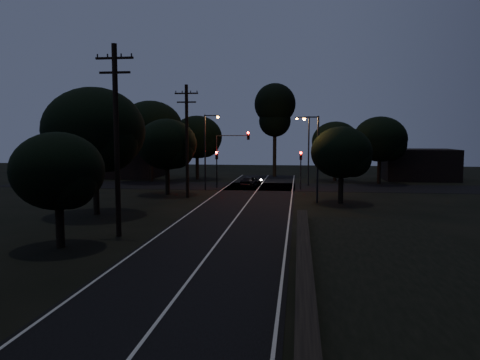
# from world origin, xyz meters

# --- Properties ---
(road_surface) EXTENTS (60.00, 70.00, 0.03)m
(road_surface) POSITION_xyz_m (0.00, 31.12, 0.01)
(road_surface) COLOR black
(road_surface) RESTS_ON ground
(retaining_wall) EXTENTS (6.93, 26.00, 1.60)m
(retaining_wall) POSITION_xyz_m (7.74, 3.00, 0.62)
(retaining_wall) COLOR black
(retaining_wall) RESTS_ON ground
(utility_pole_mid) EXTENTS (2.20, 0.30, 11.00)m
(utility_pole_mid) POSITION_xyz_m (-6.00, 15.00, 5.74)
(utility_pole_mid) COLOR black
(utility_pole_mid) RESTS_ON ground
(utility_pole_far) EXTENTS (2.20, 0.30, 10.50)m
(utility_pole_far) POSITION_xyz_m (-6.00, 32.00, 5.48)
(utility_pole_far) COLOR black
(utility_pole_far) RESTS_ON ground
(tree_left_b) EXTENTS (4.76, 4.76, 6.05)m
(tree_left_b) POSITION_xyz_m (-7.83, 11.90, 3.92)
(tree_left_b) COLOR black
(tree_left_b) RESTS_ON ground
(tree_left_c) EXTENTS (7.40, 7.40, 9.35)m
(tree_left_c) POSITION_xyz_m (-10.24, 21.85, 6.05)
(tree_left_c) COLOR black
(tree_left_c) RESTS_ON ground
(tree_left_d) EXTENTS (5.88, 5.88, 7.46)m
(tree_left_d) POSITION_xyz_m (-8.29, 33.88, 4.83)
(tree_left_d) COLOR black
(tree_left_d) RESTS_ON ground
(tree_far_nw) EXTENTS (6.63, 6.63, 8.40)m
(tree_far_nw) POSITION_xyz_m (-8.77, 49.87, 5.44)
(tree_far_nw) COLOR black
(tree_far_nw) RESTS_ON ground
(tree_far_w) EXTENTS (7.93, 7.93, 10.11)m
(tree_far_w) POSITION_xyz_m (-13.72, 45.84, 6.57)
(tree_far_w) COLOR black
(tree_far_w) RESTS_ON ground
(tree_far_ne) EXTENTS (5.99, 5.99, 7.57)m
(tree_far_ne) POSITION_xyz_m (9.21, 49.88, 4.90)
(tree_far_ne) COLOR black
(tree_far_ne) RESTS_ON ground
(tree_far_e) EXTENTS (6.36, 6.36, 8.07)m
(tree_far_e) POSITION_xyz_m (14.23, 46.87, 5.23)
(tree_far_e) COLOR black
(tree_far_e) RESTS_ON ground
(tree_right_a) EXTENTS (5.20, 5.20, 6.61)m
(tree_right_a) POSITION_xyz_m (8.18, 29.89, 4.29)
(tree_right_a) COLOR black
(tree_right_a) RESTS_ON ground
(tall_pine) EXTENTS (5.72, 5.72, 13.01)m
(tall_pine) POSITION_xyz_m (1.00, 55.00, 9.37)
(tall_pine) COLOR black
(tall_pine) RESTS_ON ground
(building_left) EXTENTS (10.00, 8.00, 4.40)m
(building_left) POSITION_xyz_m (-20.00, 52.00, 2.20)
(building_left) COLOR black
(building_left) RESTS_ON ground
(building_right) EXTENTS (9.00, 7.00, 4.00)m
(building_right) POSITION_xyz_m (20.00, 53.00, 2.00)
(building_right) COLOR black
(building_right) RESTS_ON ground
(signal_left) EXTENTS (0.28, 0.35, 4.10)m
(signal_left) POSITION_xyz_m (-4.60, 39.99, 2.84)
(signal_left) COLOR black
(signal_left) RESTS_ON ground
(signal_right) EXTENTS (0.28, 0.35, 4.10)m
(signal_right) POSITION_xyz_m (4.60, 39.99, 2.84)
(signal_right) COLOR black
(signal_right) RESTS_ON ground
(signal_mast) EXTENTS (3.70, 0.35, 6.25)m
(signal_mast) POSITION_xyz_m (-2.91, 39.99, 4.34)
(signal_mast) COLOR black
(signal_mast) RESTS_ON ground
(streetlight_a) EXTENTS (1.66, 0.26, 8.00)m
(streetlight_a) POSITION_xyz_m (-5.31, 38.00, 4.64)
(streetlight_a) COLOR black
(streetlight_a) RESTS_ON ground
(streetlight_b) EXTENTS (1.66, 0.26, 8.00)m
(streetlight_b) POSITION_xyz_m (5.31, 44.00, 4.64)
(streetlight_b) COLOR black
(streetlight_b) RESTS_ON ground
(streetlight_c) EXTENTS (1.46, 0.26, 7.50)m
(streetlight_c) POSITION_xyz_m (5.83, 30.00, 4.35)
(streetlight_c) COLOR black
(streetlight_c) RESTS_ON ground
(car) EXTENTS (2.42, 3.85, 1.22)m
(car) POSITION_xyz_m (-1.03, 41.93, 0.61)
(car) COLOR black
(car) RESTS_ON ground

